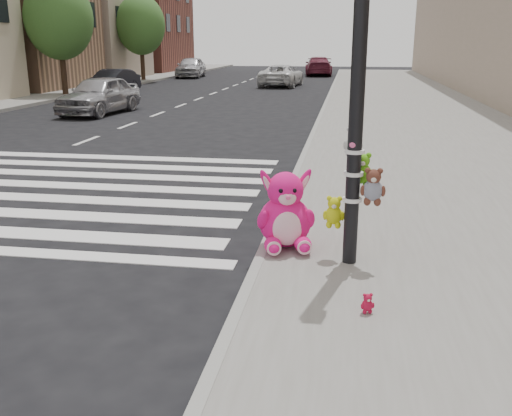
% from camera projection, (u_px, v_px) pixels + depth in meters
% --- Properties ---
extents(ground, '(120.00, 120.00, 0.00)m').
position_uv_depth(ground, '(68.00, 329.00, 5.36)').
color(ground, black).
rests_on(ground, ground).
extents(sidewalk_near, '(7.00, 80.00, 0.14)m').
position_uv_depth(sidewalk_near, '(449.00, 148.00, 14.05)').
color(sidewalk_near, slate).
rests_on(sidewalk_near, ground).
extents(curb_edge, '(0.12, 80.00, 0.15)m').
position_uv_depth(curb_edge, '(309.00, 144.00, 14.58)').
color(curb_edge, gray).
rests_on(curb_edge, ground).
extents(bld_far_c, '(6.00, 8.00, 8.00)m').
position_uv_depth(bld_far_c, '(21.00, 15.00, 31.24)').
color(bld_far_c, '#9B6F52').
rests_on(bld_far_c, ground).
extents(bld_far_d, '(6.00, 8.00, 10.00)m').
position_uv_depth(bld_far_d, '(90.00, 6.00, 39.49)').
color(bld_far_d, tan).
rests_on(bld_far_d, ground).
extents(bld_far_e, '(6.00, 10.00, 9.00)m').
position_uv_depth(bld_far_e, '(145.00, 19.00, 50.05)').
color(bld_far_e, brown).
rests_on(bld_far_e, ground).
extents(signal_pole, '(0.69, 0.50, 4.00)m').
position_uv_depth(signal_pole, '(358.00, 121.00, 6.18)').
color(signal_pole, black).
rests_on(signal_pole, sidewalk_near).
extents(tree_far_b, '(3.20, 3.20, 5.44)m').
position_uv_depth(tree_far_b, '(59.00, 19.00, 26.90)').
color(tree_far_b, '#382619').
rests_on(tree_far_b, sidewalk_far).
extents(tree_far_c, '(3.20, 3.20, 5.44)m').
position_uv_depth(tree_far_c, '(141.00, 25.00, 37.32)').
color(tree_far_c, '#382619').
rests_on(tree_far_c, sidewalk_far).
extents(pink_bunny, '(0.77, 0.85, 1.01)m').
position_uv_depth(pink_bunny, '(285.00, 215.00, 6.99)').
color(pink_bunny, '#F0147B').
rests_on(pink_bunny, sidewalk_near).
extents(red_teddy, '(0.16, 0.13, 0.20)m').
position_uv_depth(red_teddy, '(367.00, 303.00, 5.34)').
color(red_teddy, '#B61235').
rests_on(red_teddy, sidewalk_near).
extents(car_silver_far, '(2.07, 4.26, 1.40)m').
position_uv_depth(car_silver_far, '(99.00, 95.00, 21.16)').
color(car_silver_far, '#A3A2A7').
rests_on(car_silver_far, ground).
extents(car_dark_far, '(1.82, 3.90, 1.24)m').
position_uv_depth(car_dark_far, '(113.00, 81.00, 29.47)').
color(car_dark_far, black).
rests_on(car_dark_far, ground).
extents(car_white_near, '(2.45, 4.76, 1.28)m').
position_uv_depth(car_white_near, '(281.00, 75.00, 34.30)').
color(car_white_near, silver).
rests_on(car_white_near, ground).
extents(car_maroon_near, '(2.46, 5.17, 1.46)m').
position_uv_depth(car_maroon_near, '(318.00, 66.00, 45.21)').
color(car_maroon_near, maroon).
rests_on(car_maroon_near, ground).
extents(car_silver_deep, '(2.20, 4.65, 1.54)m').
position_uv_depth(car_silver_deep, '(191.00, 67.00, 42.73)').
color(car_silver_deep, '#B7B6BB').
rests_on(car_silver_deep, ground).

